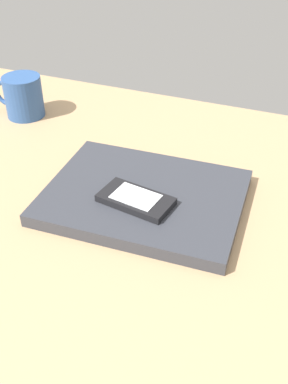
{
  "coord_description": "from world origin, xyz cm",
  "views": [
    {
      "loc": [
        -23.7,
        52.42,
        46.78
      ],
      "look_at": [
        -2.42,
        -0.72,
        5.0
      ],
      "focal_mm": 42.73,
      "sensor_mm": 36.0,
      "label": 1
    }
  ],
  "objects": [
    {
      "name": "desk_surface",
      "position": [
        0.0,
        0.0,
        1.5
      ],
      "size": [
        120.0,
        80.0,
        3.0
      ],
      "primitive_type": "cube",
      "color": "tan",
      "rests_on": "ground"
    },
    {
      "name": "laptop_closed",
      "position": [
        -2.42,
        -0.72,
        4.04
      ],
      "size": [
        31.21,
        24.37,
        2.07
      ],
      "primitive_type": "cube",
      "rotation": [
        0.0,
        0.0,
        0.05
      ],
      "color": "#33353D",
      "rests_on": "desk_surface"
    },
    {
      "name": "cell_phone_on_laptop",
      "position": [
        -2.32,
        2.33,
        5.66
      ],
      "size": [
        11.73,
        7.4,
        1.23
      ],
      "color": "black",
      "rests_on": "laptop_closed"
    },
    {
      "name": "coffee_mug",
      "position": [
        32.12,
        -19.64,
        7.25
      ],
      "size": [
        10.97,
        7.78,
        8.5
      ],
      "color": "#2D518C",
      "rests_on": "desk_surface"
    }
  ]
}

